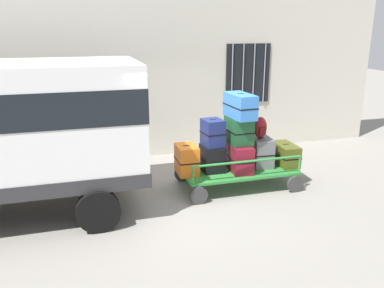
# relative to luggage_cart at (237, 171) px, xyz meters

# --- Properties ---
(ground_plane) EXTENTS (40.00, 40.00, 0.00)m
(ground_plane) POSITION_rel_luggage_cart_xyz_m (-1.05, -0.04, -0.33)
(ground_plane) COLOR gray
(building_wall) EXTENTS (12.00, 0.38, 5.00)m
(building_wall) POSITION_rel_luggage_cart_xyz_m (-1.04, 2.63, 2.17)
(building_wall) COLOR beige
(building_wall) RESTS_ON ground
(luggage_cart) EXTENTS (2.35, 1.25, 0.39)m
(luggage_cart) POSITION_rel_luggage_cart_xyz_m (0.00, 0.00, 0.00)
(luggage_cart) COLOR #2D8438
(luggage_cart) RESTS_ON ground
(cart_railing) EXTENTS (2.24, 1.11, 0.35)m
(cart_railing) POSITION_rel_luggage_cart_xyz_m (0.00, 0.00, 0.35)
(cart_railing) COLOR #2D8438
(cart_railing) RESTS_ON luggage_cart
(suitcase_left_bottom) EXTENTS (0.40, 0.58, 0.57)m
(suitcase_left_bottom) POSITION_rel_luggage_cart_xyz_m (-1.06, 0.03, 0.34)
(suitcase_left_bottom) COLOR orange
(suitcase_left_bottom) RESTS_ON luggage_cart
(suitcase_midleft_bottom) EXTENTS (0.42, 0.51, 0.52)m
(suitcase_midleft_bottom) POSITION_rel_luggage_cart_xyz_m (-0.53, 0.04, 0.32)
(suitcase_midleft_bottom) COLOR black
(suitcase_midleft_bottom) RESTS_ON luggage_cart
(suitcase_midleft_middle) EXTENTS (0.41, 0.48, 0.53)m
(suitcase_midleft_middle) POSITION_rel_luggage_cart_xyz_m (-0.53, 0.04, 0.84)
(suitcase_midleft_middle) COLOR navy
(suitcase_midleft_middle) RESTS_ON suitcase_midleft_bottom
(suitcase_center_bottom) EXTENTS (0.46, 0.91, 0.55)m
(suitcase_center_bottom) POSITION_rel_luggage_cart_xyz_m (0.00, -0.03, 0.33)
(suitcase_center_bottom) COLOR maroon
(suitcase_center_bottom) RESTS_ON luggage_cart
(suitcase_center_middle) EXTENTS (0.44, 0.62, 0.52)m
(suitcase_center_middle) POSITION_rel_luggage_cart_xyz_m (0.00, -0.01, 0.86)
(suitcase_center_middle) COLOR #194C28
(suitcase_center_middle) RESTS_ON suitcase_center_bottom
(suitcase_center_top) EXTENTS (0.44, 0.81, 0.48)m
(suitcase_center_top) POSITION_rel_luggage_cart_xyz_m (0.00, -0.04, 1.36)
(suitcase_center_top) COLOR #3372C6
(suitcase_center_top) RESTS_ON suitcase_center_middle
(suitcase_midright_bottom) EXTENTS (0.45, 0.61, 0.60)m
(suitcase_midright_bottom) POSITION_rel_luggage_cart_xyz_m (0.53, 0.04, 0.36)
(suitcase_midright_bottom) COLOR slate
(suitcase_midright_bottom) RESTS_ON luggage_cart
(suitcase_right_bottom) EXTENTS (0.40, 0.73, 0.44)m
(suitcase_right_bottom) POSITION_rel_luggage_cart_xyz_m (1.06, -0.03, 0.28)
(suitcase_right_bottom) COLOR #4C5119
(suitcase_right_bottom) RESTS_ON luggage_cart
(backpack) EXTENTS (0.27, 0.22, 0.44)m
(backpack) POSITION_rel_luggage_cart_xyz_m (0.48, 0.01, 0.88)
(backpack) COLOR maroon
(backpack) RESTS_ON suitcase_midright_bottom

